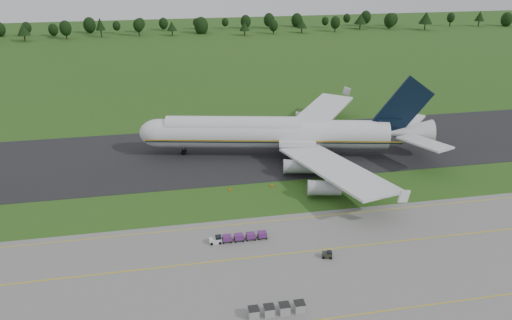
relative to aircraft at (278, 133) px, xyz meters
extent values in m
plane|color=#264C16|center=(-10.53, -23.99, -6.28)|extent=(600.00, 600.00, 0.00)
cube|color=slate|center=(-10.53, -57.99, -6.25)|extent=(300.00, 52.00, 0.06)
cube|color=black|center=(-10.53, 4.01, -6.24)|extent=(300.00, 40.00, 0.08)
cube|color=gold|center=(-10.53, -45.99, -6.22)|extent=(300.00, 0.25, 0.01)
cube|color=gold|center=(-10.53, -33.99, -6.22)|extent=(120.00, 0.20, 0.01)
cylinder|color=black|center=(-106.41, 195.04, -4.48)|extent=(0.70, 0.70, 3.60)
cone|color=black|center=(-106.41, 195.04, 0.52)|extent=(7.46, 7.46, 6.40)
cylinder|color=black|center=(-83.57, 198.28, -4.18)|extent=(0.70, 0.70, 4.22)
sphere|color=black|center=(-83.57, 198.28, 0.16)|extent=(7.01, 7.01, 7.01)
cylinder|color=black|center=(-63.83, 201.81, -4.20)|extent=(0.70, 0.70, 4.17)
cone|color=black|center=(-63.83, 201.81, 1.60)|extent=(5.86, 5.86, 7.42)
cylinder|color=black|center=(-41.20, 200.74, -4.13)|extent=(0.70, 0.70, 4.31)
sphere|color=black|center=(-41.20, 200.74, 0.31)|extent=(6.25, 6.25, 6.25)
cylinder|color=black|center=(-20.98, 198.56, -4.72)|extent=(0.70, 0.70, 3.12)
cone|color=black|center=(-20.98, 198.56, -0.40)|extent=(6.21, 6.21, 5.54)
cylinder|color=black|center=(-2.39, 203.80, -4.75)|extent=(0.70, 0.70, 3.07)
sphere|color=black|center=(-2.39, 203.80, -1.59)|extent=(8.76, 8.76, 8.76)
cylinder|color=black|center=(23.27, 190.80, -4.78)|extent=(0.70, 0.70, 3.01)
cone|color=black|center=(23.27, 190.80, -0.60)|extent=(6.35, 6.35, 5.35)
cylinder|color=black|center=(42.16, 193.18, -4.56)|extent=(0.70, 0.70, 3.44)
sphere|color=black|center=(42.16, 193.18, -1.03)|extent=(5.67, 5.67, 5.67)
cylinder|color=black|center=(60.82, 193.64, -4.70)|extent=(0.70, 0.70, 3.17)
cone|color=black|center=(60.82, 193.64, -0.29)|extent=(6.93, 6.93, 5.64)
cylinder|color=black|center=(83.45, 194.43, -4.36)|extent=(0.70, 0.70, 3.84)
sphere|color=black|center=(83.45, 194.43, -0.42)|extent=(6.26, 6.26, 6.26)
cylinder|color=black|center=(103.38, 201.46, -4.52)|extent=(0.70, 0.70, 3.52)
cone|color=black|center=(103.38, 201.46, 0.37)|extent=(8.44, 8.44, 6.26)
cylinder|color=black|center=(122.84, 198.32, -4.45)|extent=(0.70, 0.70, 3.67)
sphere|color=black|center=(122.84, 198.32, -0.67)|extent=(7.54, 7.54, 7.54)
cylinder|color=black|center=(143.79, 189.31, -4.16)|extent=(0.70, 0.70, 4.25)
cone|color=black|center=(143.79, 189.31, 1.75)|extent=(8.99, 8.99, 7.56)
cylinder|color=black|center=(169.23, 201.46, -4.34)|extent=(0.70, 0.70, 3.89)
sphere|color=black|center=(169.23, 201.46, -0.33)|extent=(5.24, 5.24, 5.24)
cylinder|color=black|center=(188.78, 197.90, -4.44)|extent=(0.70, 0.70, 3.69)
cone|color=black|center=(188.78, 197.90, 0.69)|extent=(6.46, 6.46, 6.57)
cylinder|color=black|center=(207.62, 194.76, -4.80)|extent=(0.70, 0.70, 2.97)
sphere|color=black|center=(207.62, 194.76, -1.74)|extent=(7.63, 7.63, 7.63)
cylinder|color=silver|center=(-1.40, 0.30, -0.22)|extent=(60.83, 19.93, 7.52)
cylinder|color=silver|center=(-11.62, 2.47, 1.55)|extent=(35.96, 13.11, 5.87)
sphere|color=silver|center=(-31.03, 6.58, -0.22)|extent=(7.52, 7.52, 7.52)
cone|color=silver|center=(33.85, -7.18, 0.30)|extent=(12.72, 9.37, 7.14)
cube|color=gold|center=(-2.19, -3.40, -0.85)|extent=(65.41, 13.93, 0.37)
cube|color=silver|center=(8.20, -22.13, -1.16)|extent=(18.74, 36.99, 0.57)
cube|color=silver|center=(16.48, 16.90, -1.16)|extent=(30.09, 34.42, 0.57)
cylinder|color=#9B9EA3|center=(1.94, -13.87, -3.78)|extent=(7.85, 4.79, 3.34)
cylinder|color=#9B9EA3|center=(4.49, -26.15, -3.78)|extent=(7.85, 4.79, 3.34)
cylinder|color=#9B9EA3|center=(7.40, 11.88, -3.78)|extent=(7.85, 4.79, 3.34)
cylinder|color=#9B9EA3|center=(14.72, 22.08, -3.78)|extent=(7.85, 4.79, 3.34)
cube|color=black|center=(31.31, -6.64, 7.33)|extent=(15.02, 3.72, 16.77)
cube|color=silver|center=(33.76, -15.17, 0.61)|extent=(10.05, 14.73, 0.47)
cube|color=silver|center=(37.01, 0.16, 0.61)|extent=(13.56, 13.76, 0.47)
cylinder|color=slate|center=(-24.90, 5.28, -5.13)|extent=(0.38, 0.38, 2.30)
cylinder|color=black|center=(-24.90, 5.28, -5.60)|extent=(1.52, 1.20, 1.36)
cylinder|color=slate|center=(3.75, -5.60, -5.13)|extent=(0.38, 0.38, 2.30)
cylinder|color=black|center=(3.75, -5.60, -5.60)|extent=(1.52, 1.20, 1.36)
cylinder|color=slate|center=(5.70, 3.60, -5.13)|extent=(0.38, 0.38, 2.30)
cylinder|color=black|center=(5.70, 3.60, -5.60)|extent=(1.52, 1.20, 1.36)
cube|color=silver|center=(-21.52, -39.99, -5.72)|extent=(2.38, 1.28, 1.01)
cylinder|color=black|center=(-22.35, -40.63, -5.95)|extent=(0.55, 0.20, 0.55)
cube|color=black|center=(-19.33, -39.99, -5.90)|extent=(1.83, 1.37, 0.11)
cube|color=#552162|center=(-19.33, -39.99, -5.35)|extent=(1.65, 1.28, 1.01)
cylinder|color=black|center=(-20.06, -40.63, -6.07)|extent=(0.31, 0.14, 0.31)
cube|color=black|center=(-17.04, -39.99, -5.90)|extent=(1.83, 1.37, 0.11)
cube|color=#552162|center=(-17.04, -39.99, -5.35)|extent=(1.65, 1.28, 1.01)
cylinder|color=black|center=(-17.77, -40.63, -6.07)|extent=(0.31, 0.14, 0.31)
cube|color=black|center=(-14.75, -39.99, -5.90)|extent=(1.83, 1.37, 0.11)
cube|color=#552162|center=(-14.75, -39.99, -5.35)|extent=(1.65, 1.28, 1.01)
cylinder|color=black|center=(-15.49, -40.63, -6.07)|extent=(0.31, 0.14, 0.31)
cube|color=black|center=(-12.47, -39.99, -5.90)|extent=(1.83, 1.37, 0.11)
cube|color=#552162|center=(-12.47, -39.99, -5.35)|extent=(1.65, 1.28, 1.01)
cylinder|color=black|center=(-13.20, -40.63, -6.07)|extent=(0.31, 0.14, 0.31)
cylinder|color=black|center=(-21.52, -39.99, -5.95)|extent=(0.55, 0.20, 0.55)
cube|color=#2A2D1F|center=(-2.22, -48.53, -5.72)|extent=(2.06, 1.59, 1.00)
cylinder|color=black|center=(-2.86, -49.08, -5.97)|extent=(0.51, 0.18, 0.51)
cylinder|color=black|center=(-1.59, -47.99, -5.97)|extent=(0.51, 0.18, 0.51)
cube|color=#989898|center=(-18.19, -61.49, -5.45)|extent=(1.54, 1.54, 1.54)
cube|color=black|center=(-18.19, -61.49, -4.64)|extent=(1.64, 1.64, 0.08)
cube|color=#989898|center=(-15.79, -61.49, -5.45)|extent=(1.54, 1.54, 1.54)
cube|color=black|center=(-15.79, -61.49, -4.64)|extent=(1.64, 1.64, 0.08)
cube|color=#989898|center=(-13.39, -61.49, -5.45)|extent=(1.54, 1.54, 1.54)
cube|color=black|center=(-13.39, -61.49, -4.64)|extent=(1.64, 1.64, 0.08)
cube|color=#989898|center=(-10.99, -61.49, -5.45)|extent=(1.54, 1.54, 1.54)
cube|color=black|center=(-10.99, -61.49, -4.64)|extent=(1.64, 1.64, 0.08)
cube|color=#E66007|center=(-15.77, -18.61, -5.98)|extent=(0.50, 0.12, 0.60)
cube|color=black|center=(-15.77, -18.61, -6.26)|extent=(0.30, 0.30, 0.04)
cube|color=#E66007|center=(-5.84, -18.61, -5.98)|extent=(0.50, 0.12, 0.60)
cube|color=black|center=(-5.84, -18.61, -6.26)|extent=(0.30, 0.30, 0.04)
cube|color=#E66007|center=(4.09, -18.61, -5.98)|extent=(0.50, 0.12, 0.60)
cube|color=black|center=(4.09, -18.61, -6.26)|extent=(0.30, 0.30, 0.04)
camera|label=1|loc=(-29.14, -120.64, 45.91)|focal=35.00mm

